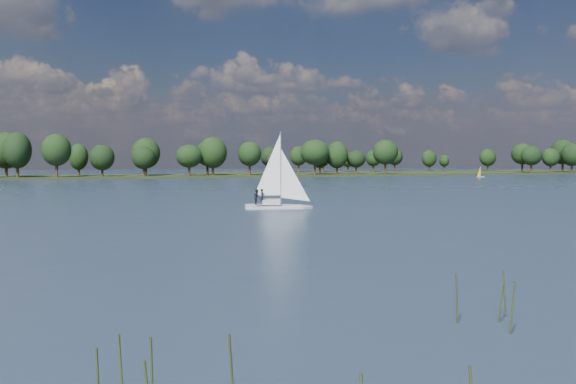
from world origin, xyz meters
The scene contains 6 objects.
ground centered at (0.00, 100.00, 0.00)m, with size 700.00×700.00×0.00m, color #233342.
far_shore centered at (0.00, 212.00, 0.00)m, with size 660.00×40.00×1.50m, color black.
far_shore_back centered at (160.00, 260.00, 0.00)m, with size 220.00×30.00×1.40m, color black.
sailboat centered at (-0.38, 48.73, 2.73)m, with size 7.72×4.21×9.79m.
dinghy_orange centered at (129.92, 163.93, 1.03)m, with size 2.85×1.46×4.35m.
treeline centered at (-2.53, 207.94, 8.02)m, with size 562.45×74.37×17.81m.
Camera 1 is at (-30.25, -22.81, 5.75)m, focal length 40.00 mm.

